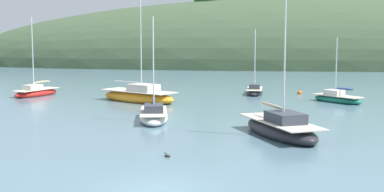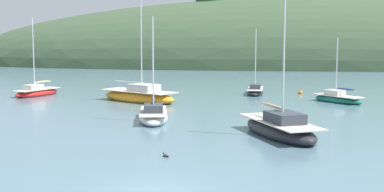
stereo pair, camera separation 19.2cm
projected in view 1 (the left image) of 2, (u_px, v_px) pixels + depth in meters
ground_plane at (155, 192)px, 19.17m from camera, size 400.00×400.00×0.00m
far_shoreline_hill at (347, 65)px, 98.66m from camera, size 150.00×36.00×28.68m
sailboat_red_portside at (281, 129)px, 29.73m from camera, size 4.91×7.51×8.81m
sailboat_white_near at (337, 98)px, 44.66m from camera, size 4.31×4.71×5.66m
sailboat_black_sloop at (154, 116)px, 34.94m from camera, size 2.64×5.76×7.10m
sailboat_cream_ketch at (139, 96)px, 45.16m from camera, size 7.85×6.41×9.47m
sailboat_teal_outer at (36, 92)px, 49.30m from camera, size 3.68×5.41×7.49m
sailboat_grey_yawl at (255, 91)px, 50.65m from camera, size 1.93×4.69×6.45m
mooring_buoy_channel at (300, 93)px, 50.97m from camera, size 0.44×0.44×0.54m
duck_straggler at (167, 156)px, 24.68m from camera, size 0.37×0.36×0.24m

